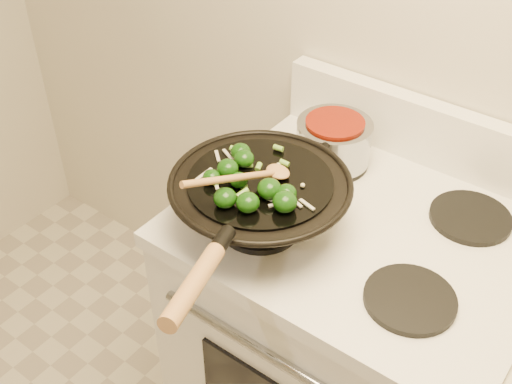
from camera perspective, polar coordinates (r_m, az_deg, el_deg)
The scene contains 5 objects.
stove at distance 1.77m, azimuth 8.19°, elevation -13.69°, with size 0.78×0.67×1.08m.
wok at distance 1.36m, azimuth 0.31°, elevation -0.81°, with size 0.39×0.63×0.18m.
stirfry at distance 1.29m, azimuth -0.52°, elevation 0.84°, with size 0.28×0.25×0.04m.
wooden_spoon at distance 1.29m, azimuth -0.34°, elevation 1.49°, with size 0.10×0.26×0.09m.
saucepan at distance 1.57m, azimuth 6.90°, elevation 4.55°, with size 0.18×0.29×0.11m.
Camera 1 is at (0.31, 0.17, 1.86)m, focal length 45.00 mm.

